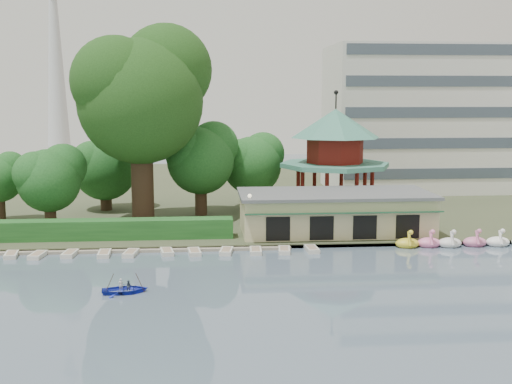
{
  "coord_description": "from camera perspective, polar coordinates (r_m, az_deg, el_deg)",
  "views": [
    {
      "loc": [
        -2.57,
        -38.5,
        13.51
      ],
      "look_at": [
        2.0,
        18.0,
        5.0
      ],
      "focal_mm": 45.0,
      "sensor_mm": 36.0,
      "label": 1
    }
  ],
  "objects": [
    {
      "name": "dock",
      "position": [
        58.06,
        -13.9,
        -5.05
      ],
      "size": [
        34.0,
        1.6,
        0.24
      ],
      "primitive_type": "cube",
      "color": "gray",
      "rests_on": "ground"
    },
    {
      "name": "hedge",
      "position": [
        61.52,
        -16.21,
        -3.25
      ],
      "size": [
        30.0,
        2.0,
        1.8
      ],
      "primitive_type": "cube",
      "color": "#235D24",
      "rests_on": "shore"
    },
    {
      "name": "big_tree",
      "position": [
        67.01,
        -10.1,
        8.83
      ],
      "size": [
        14.04,
        13.09,
        20.59
      ],
      "color": "#3A281C",
      "rests_on": "shore"
    },
    {
      "name": "embankment",
      "position": [
        57.44,
        -1.94,
        -4.92
      ],
      "size": [
        220.0,
        0.6,
        0.3
      ],
      "primitive_type": "cube",
      "color": "gray",
      "rests_on": "ground"
    },
    {
      "name": "small_trees",
      "position": [
        71.54,
        -11.66,
        2.37
      ],
      "size": [
        40.12,
        16.94,
        10.36
      ],
      "color": "#3A281C",
      "rests_on": "shore"
    },
    {
      "name": "broadcast_tower",
      "position": [
        183.95,
        -17.55,
        14.54
      ],
      "size": [
        8.0,
        8.0,
        96.0
      ],
      "color": "silver",
      "rests_on": "ground"
    },
    {
      "name": "shore",
      "position": [
        91.51,
        -2.97,
        0.16
      ],
      "size": [
        220.0,
        70.0,
        0.4
      ],
      "primitive_type": "cube",
      "color": "#424930",
      "rests_on": "ground"
    },
    {
      "name": "moored_rowboats",
      "position": [
        56.41,
        -12.13,
        -5.33
      ],
      "size": [
        35.08,
        2.74,
        0.36
      ],
      "color": "silver",
      "rests_on": "ground"
    },
    {
      "name": "boathouse",
      "position": [
        62.77,
        7.01,
        -1.75
      ],
      "size": [
        18.6,
        9.39,
        3.9
      ],
      "color": "beige",
      "rests_on": "shore"
    },
    {
      "name": "lamp_post",
      "position": [
        58.54,
        -0.57,
        -1.47
      ],
      "size": [
        0.36,
        0.36,
        4.28
      ],
      "color": "black",
      "rests_on": "shore"
    },
    {
      "name": "ground_plane",
      "position": [
        40.89,
        -0.77,
        -10.76
      ],
      "size": [
        220.0,
        220.0,
        0.0
      ],
      "primitive_type": "plane",
      "color": "slate",
      "rests_on": "ground"
    },
    {
      "name": "swan_boats",
      "position": [
        62.43,
        20.53,
        -4.14
      ],
      "size": [
        17.45,
        2.16,
        1.92
      ],
      "color": "yellow",
      "rests_on": "ground"
    },
    {
      "name": "office_building",
      "position": [
        94.41,
        17.39,
        5.86
      ],
      "size": [
        38.0,
        18.0,
        20.0
      ],
      "color": "silver",
      "rests_on": "shore"
    },
    {
      "name": "rowboat_with_passengers",
      "position": [
        45.75,
        -11.58,
        -8.22
      ],
      "size": [
        4.78,
        3.7,
        2.01
      ],
      "color": "#1D2CB8",
      "rests_on": "ground"
    },
    {
      "name": "pavilion",
      "position": [
        72.25,
        7.04,
        3.69
      ],
      "size": [
        12.4,
        12.4,
        13.5
      ],
      "color": "beige",
      "rests_on": "shore"
    }
  ]
}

